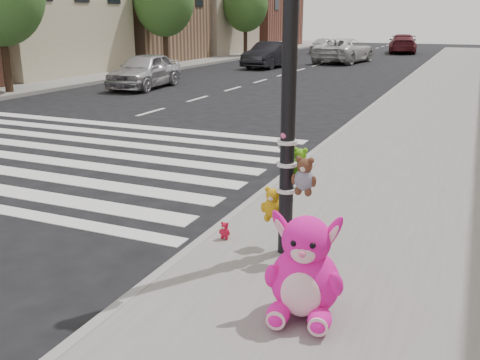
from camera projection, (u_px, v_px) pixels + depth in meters
The scene contains 13 objects.
sidewalk_far at pixel (110, 70), 28.34m from camera, with size 6.00×80.00×0.14m, color slate.
curb_edge at pixel (350, 125), 13.80m from camera, with size 0.12×80.00×0.15m, color gray.
crosswalk at pixel (33, 145), 11.93m from camera, with size 11.00×6.00×0.01m, color silver, non-canonical shape.
signal_pole at pixel (290, 114), 5.73m from camera, with size 0.71×0.48×4.00m.
tree_far_b at pixel (164, 0), 28.16m from camera, with size 3.20×3.20×5.44m.
tree_far_c at pixel (246, 4), 37.80m from camera, with size 3.20×3.20×5.44m.
pink_bunny at pixel (305, 274), 4.76m from camera, with size 0.71×0.80×1.00m.
red_teddy at pixel (225, 230), 6.51m from camera, with size 0.15×0.10×0.22m, color red, non-canonical shape.
car_silver_far at pixel (145, 71), 21.48m from camera, with size 1.65×4.11×1.40m, color #B9B9BE.
car_dark_far at pixel (270, 55), 30.32m from camera, with size 1.53×4.39×1.45m, color black.
car_white_near at pixel (344, 51), 33.69m from camera, with size 2.50×5.42×1.51m, color silver.
car_maroon_near at pixel (403, 44), 42.81m from camera, with size 2.08×5.13×1.49m, color #5A1921.
car_silver_deep at pixel (322, 45), 42.82m from camera, with size 1.44×3.58×1.22m, color #B8B8BD.
Camera 1 is at (4.40, -3.61, 2.73)m, focal length 40.00 mm.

